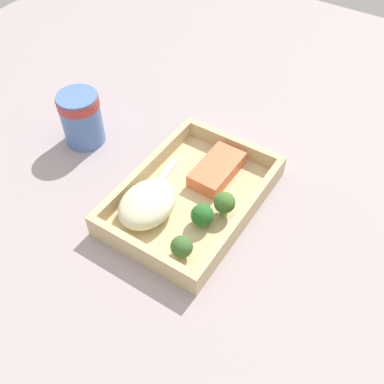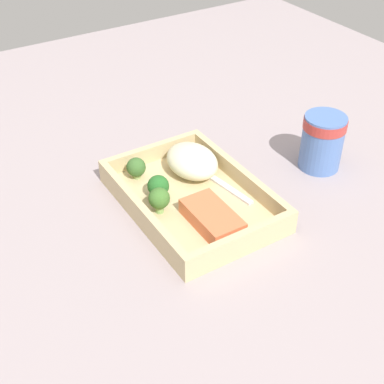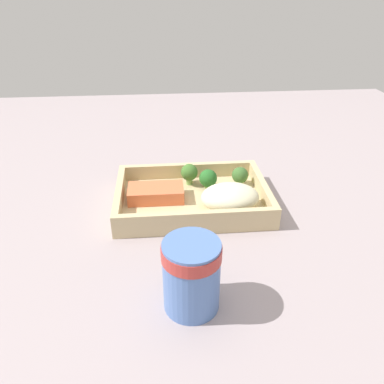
{
  "view_description": "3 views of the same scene",
  "coord_description": "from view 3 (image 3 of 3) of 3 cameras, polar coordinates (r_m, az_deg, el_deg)",
  "views": [
    {
      "loc": [
        40.43,
        26.18,
        56.46
      ],
      "look_at": [
        0.0,
        0.0,
        2.7
      ],
      "focal_mm": 42.0,
      "sensor_mm": 36.0,
      "label": 1
    },
    {
      "loc": [
        -57.79,
        35.96,
        54.42
      ],
      "look_at": [
        0.0,
        0.0,
        2.7
      ],
      "focal_mm": 50.0,
      "sensor_mm": 36.0,
      "label": 2
    },
    {
      "loc": [
        -5.51,
        -60.87,
        37.54
      ],
      "look_at": [
        0.0,
        0.0,
        2.7
      ],
      "focal_mm": 35.0,
      "sensor_mm": 36.0,
      "label": 3
    }
  ],
  "objects": [
    {
      "name": "ground_plane",
      "position": [
        0.72,
        0.0,
        -2.55
      ],
      "size": [
        160.0,
        160.0,
        2.0
      ],
      "primitive_type": "cube",
      "color": "#9C8E92"
    },
    {
      "name": "takeout_tray",
      "position": [
        0.71,
        0.0,
        -1.46
      ],
      "size": [
        28.27,
        19.79,
        1.2
      ],
      "primitive_type": "cube",
      "color": "tan",
      "rests_on": "ground_plane"
    },
    {
      "name": "tray_rim",
      "position": [
        0.7,
        0.0,
        -0.02
      ],
      "size": [
        28.27,
        19.79,
        2.96
      ],
      "color": "tan",
      "rests_on": "takeout_tray"
    },
    {
      "name": "salmon_fillet",
      "position": [
        0.71,
        -5.52,
        -0.16
      ],
      "size": [
        10.46,
        5.74,
        2.5
      ],
      "primitive_type": "cube",
      "rotation": [
        0.0,
        0.0,
        -0.01
      ],
      "color": "#E76C42",
      "rests_on": "takeout_tray"
    },
    {
      "name": "mashed_potatoes",
      "position": [
        0.67,
        5.83,
        -0.84
      ],
      "size": [
        10.53,
        8.02,
        4.67
      ],
      "primitive_type": "ellipsoid",
      "color": "beige",
      "rests_on": "takeout_tray"
    },
    {
      "name": "broccoli_floret_1",
      "position": [
        0.76,
        7.33,
        2.51
      ],
      "size": [
        3.29,
        3.29,
        3.81
      ],
      "color": "#8BA962",
      "rests_on": "takeout_tray"
    },
    {
      "name": "broccoli_floret_2",
      "position": [
        0.74,
        2.47,
        2.07
      ],
      "size": [
        3.55,
        3.55,
        3.88
      ],
      "color": "#759652",
      "rests_on": "takeout_tray"
    },
    {
      "name": "broccoli_floret_3",
      "position": [
        0.75,
        -0.39,
        2.95
      ],
      "size": [
        3.39,
        3.39,
        4.38
      ],
      "color": "#7FAE5E",
      "rests_on": "takeout_tray"
    },
    {
      "name": "fork",
      "position": [
        0.66,
        2.79,
        -3.44
      ],
      "size": [
        15.87,
        3.9,
        0.44
      ],
      "color": "silver",
      "rests_on": "takeout_tray"
    },
    {
      "name": "paper_cup",
      "position": [
        0.48,
        -0.08,
        -12.12
      ],
      "size": [
        7.48,
        7.48,
        10.01
      ],
      "color": "#5073B5",
      "rests_on": "ground_plane"
    }
  ]
}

